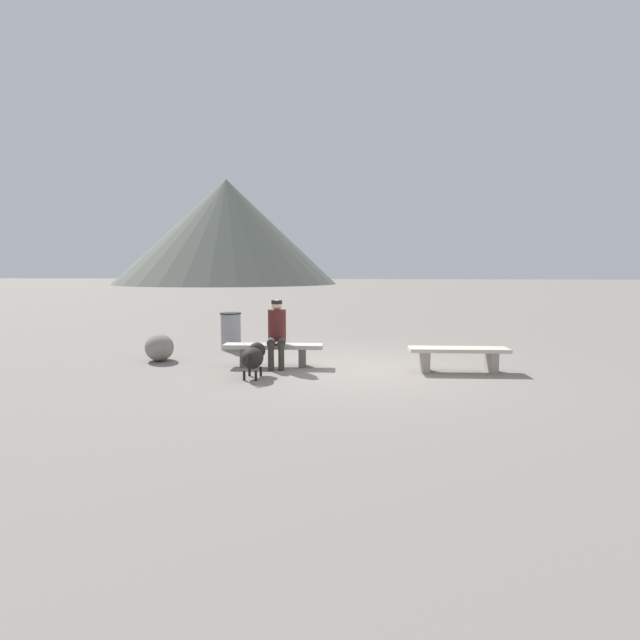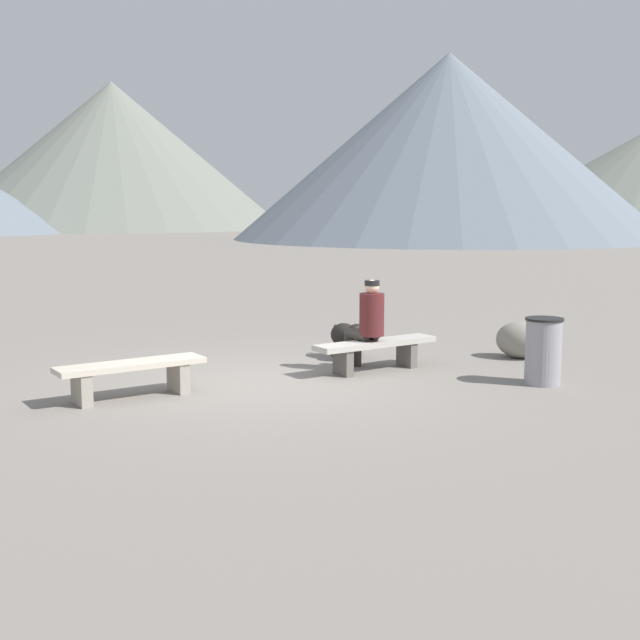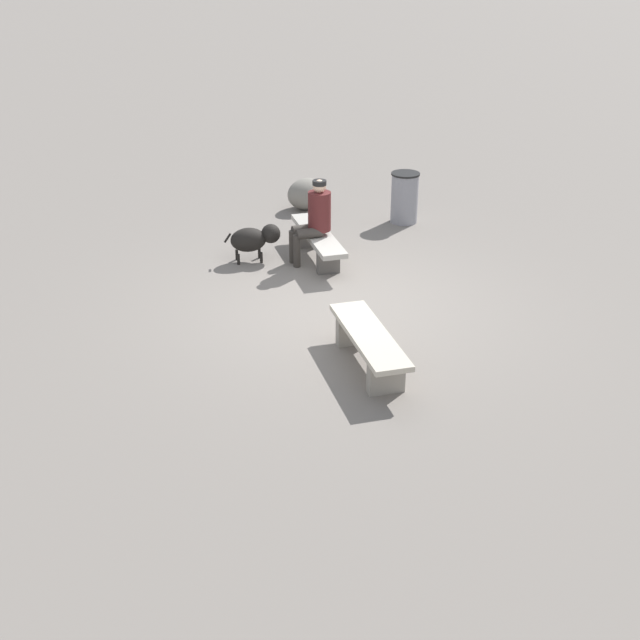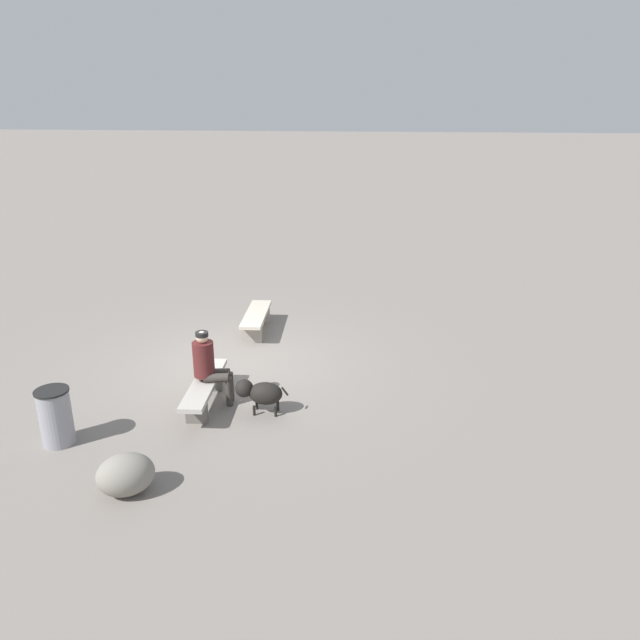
{
  "view_description": "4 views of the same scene",
  "coord_description": "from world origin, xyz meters",
  "px_view_note": "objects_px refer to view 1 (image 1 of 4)",
  "views": [
    {
      "loc": [
        -0.43,
        8.56,
        1.79
      ],
      "look_at": [
        0.79,
        -0.12,
        0.88
      ],
      "focal_mm": 26.33,
      "sensor_mm": 36.0,
      "label": 1
    },
    {
      "loc": [
        -4.23,
        -9.28,
        2.25
      ],
      "look_at": [
        1.67,
        1.6,
        0.51
      ],
      "focal_mm": 45.47,
      "sensor_mm": 36.0,
      "label": 2
    },
    {
      "loc": [
        -10.12,
        2.09,
        4.81
      ],
      "look_at": [
        -1.58,
        0.55,
        0.58
      ],
      "focal_mm": 47.55,
      "sensor_mm": 36.0,
      "label": 3
    },
    {
      "loc": [
        10.01,
        3.11,
        4.63
      ],
      "look_at": [
        -1.41,
        1.44,
        0.46
      ],
      "focal_mm": 33.46,
      "sensor_mm": 36.0,
      "label": 4
    }
  ],
  "objects_px": {
    "bench_right": "(273,350)",
    "dog": "(254,356)",
    "trash_bin": "(231,331)",
    "seated_person": "(277,329)",
    "boulder": "(159,347)",
    "bench_left": "(458,355)"
  },
  "relations": [
    {
      "from": "bench_right",
      "to": "seated_person",
      "type": "xyz_separation_m",
      "value": [
        -0.09,
        0.07,
        0.4
      ]
    },
    {
      "from": "bench_right",
      "to": "trash_bin",
      "type": "bearing_deg",
      "value": -55.93
    },
    {
      "from": "seated_person",
      "to": "trash_bin",
      "type": "bearing_deg",
      "value": -60.21
    },
    {
      "from": "dog",
      "to": "boulder",
      "type": "height_order",
      "value": "dog"
    },
    {
      "from": "seated_person",
      "to": "dog",
      "type": "distance_m",
      "value": 0.98
    },
    {
      "from": "trash_bin",
      "to": "bench_left",
      "type": "bearing_deg",
      "value": 160.16
    },
    {
      "from": "bench_left",
      "to": "dog",
      "type": "xyz_separation_m",
      "value": [
        3.51,
        0.94,
        0.05
      ]
    },
    {
      "from": "boulder",
      "to": "bench_right",
      "type": "bearing_deg",
      "value": 174.83
    },
    {
      "from": "dog",
      "to": "bench_right",
      "type": "bearing_deg",
      "value": -8.48
    },
    {
      "from": "bench_right",
      "to": "seated_person",
      "type": "bearing_deg",
      "value": 136.9
    },
    {
      "from": "bench_right",
      "to": "dog",
      "type": "xyz_separation_m",
      "value": [
        0.11,
        0.95,
        0.04
      ]
    },
    {
      "from": "bench_right",
      "to": "dog",
      "type": "bearing_deg",
      "value": 78.16
    },
    {
      "from": "dog",
      "to": "bench_left",
      "type": "bearing_deg",
      "value": -76.91
    },
    {
      "from": "bench_left",
      "to": "trash_bin",
      "type": "height_order",
      "value": "trash_bin"
    },
    {
      "from": "dog",
      "to": "boulder",
      "type": "xyz_separation_m",
      "value": [
        2.29,
        -1.17,
        -0.08
      ]
    },
    {
      "from": "dog",
      "to": "boulder",
      "type": "bearing_deg",
      "value": 60.99
    },
    {
      "from": "seated_person",
      "to": "dog",
      "type": "height_order",
      "value": "seated_person"
    },
    {
      "from": "seated_person",
      "to": "trash_bin",
      "type": "distance_m",
      "value": 2.36
    },
    {
      "from": "bench_right",
      "to": "boulder",
      "type": "bearing_deg",
      "value": -10.5
    },
    {
      "from": "seated_person",
      "to": "boulder",
      "type": "height_order",
      "value": "seated_person"
    },
    {
      "from": "bench_right",
      "to": "trash_bin",
      "type": "relative_size",
      "value": 2.22
    },
    {
      "from": "seated_person",
      "to": "boulder",
      "type": "bearing_deg",
      "value": -16.75
    }
  ]
}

